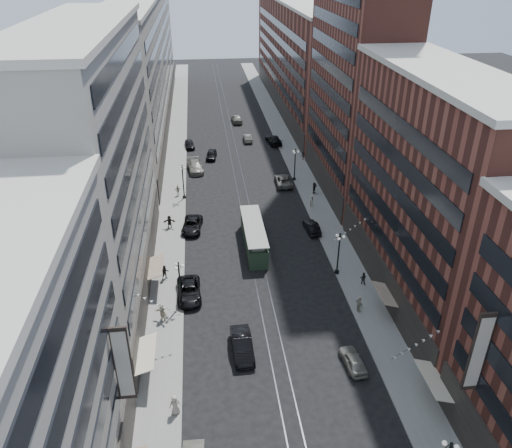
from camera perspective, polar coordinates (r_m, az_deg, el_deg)
name	(u,v)px	position (r m, az deg, el deg)	size (l,w,h in m)	color
ground	(240,183)	(83.73, -1.83, 4.71)	(220.00, 220.00, 0.00)	black
sidewalk_west	(175,163)	(92.82, -9.21, 6.87)	(4.00, 180.00, 0.15)	gray
sidewalk_east	(294,158)	(94.26, 4.36, 7.52)	(4.00, 180.00, 0.15)	gray
rail_west	(232,161)	(92.87, -2.81, 7.19)	(0.12, 180.00, 0.02)	#2D2D33
rail_east	(239,161)	(92.97, -1.94, 7.23)	(0.12, 180.00, 0.02)	#2D2D33
building_west_mid	(97,173)	(54.26, -17.73, 5.60)	(8.00, 36.00, 28.00)	gray
building_west_far	(145,63)	(114.69, -12.52, 17.53)	(8.00, 90.00, 26.00)	gray
building_east_mid	(429,195)	(54.59, 19.18, 3.19)	(8.00, 30.00, 24.00)	brown
building_east_tower	(358,55)	(76.96, 11.60, 18.41)	(8.00, 26.00, 42.00)	brown
building_east_far	(294,57)	(125.37, 4.36, 18.53)	(8.00, 72.00, 24.00)	brown
lamppost_sw_far	(180,282)	(54.10, -8.69, -6.61)	(1.03, 1.14, 5.52)	black
lamppost_sw_mid	(183,181)	(77.73, -8.34, 4.93)	(1.03, 1.14, 5.52)	black
lamppost_se_far	(339,252)	(59.35, 9.42, -3.18)	(1.03, 1.14, 5.52)	black
lamppost_se_mid	(295,163)	(83.70, 4.47, 6.93)	(1.03, 1.14, 5.52)	black
streetcar	(254,237)	(64.83, -0.26, -1.46)	(2.55, 11.54, 3.19)	#273E2A
car_2	(189,291)	(56.60, -7.67, -7.60)	(2.63, 5.71, 1.59)	black
car_4	(353,360)	(48.89, 11.04, -15.03)	(1.65, 4.11, 1.40)	gray
car_5	(242,345)	(49.26, -1.59, -13.68)	(1.87, 5.35, 1.76)	black
pedestrian_1	(175,405)	(44.44, -9.25, -19.72)	(0.93, 0.51, 1.91)	#B2A394
pedestrian_2	(165,272)	(59.60, -10.34, -5.45)	(0.89, 0.49, 1.83)	black
pedestrian_4	(359,304)	(54.80, 11.73, -9.00)	(1.11, 0.51, 1.90)	#B0A892
car_7	(192,225)	(69.61, -7.32, -0.12)	(2.53, 5.50, 1.53)	black
car_8	(195,167)	(88.72, -6.96, 6.54)	(2.41, 5.92, 1.72)	gray
car_9	(189,144)	(100.07, -7.61, 9.03)	(1.72, 4.28, 1.46)	black
car_10	(312,227)	(69.08, 6.40, -0.35)	(1.50, 4.30, 1.42)	black
car_11	(283,180)	(82.89, 3.16, 5.01)	(2.59, 5.61, 1.56)	slate
car_12	(274,140)	(101.46, 2.03, 9.61)	(2.36, 5.81, 1.69)	black
car_13	(211,155)	(94.15, -5.12, 7.90)	(1.79, 4.45, 1.52)	black
car_14	(248,138)	(102.83, -0.96, 9.81)	(1.51, 4.33, 1.43)	#67655B
pedestrian_5	(169,222)	(70.30, -9.87, 0.26)	(1.69, 0.49, 1.82)	black
pedestrian_6	(178,190)	(79.59, -8.91, 3.82)	(1.00, 0.46, 1.71)	#A79E8A
pedestrian_7	(363,278)	(59.23, 12.15, -6.07)	(0.75, 0.41, 1.53)	black
pedestrian_8	(311,201)	(75.28, 6.35, 2.58)	(0.70, 0.46, 1.91)	beige
pedestrian_9	(303,156)	(93.25, 5.42, 7.79)	(1.01, 0.42, 1.57)	black
car_extra_0	(237,118)	(114.99, -2.22, 11.96)	(2.12, 5.26, 1.79)	gray
pedestrian_extra_0	(314,188)	(79.94, 6.68, 4.13)	(1.67, 0.48, 1.81)	black
pedestrian_extra_2	(162,313)	(53.50, -10.68, -9.94)	(1.76, 0.51, 1.90)	#BCB59C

